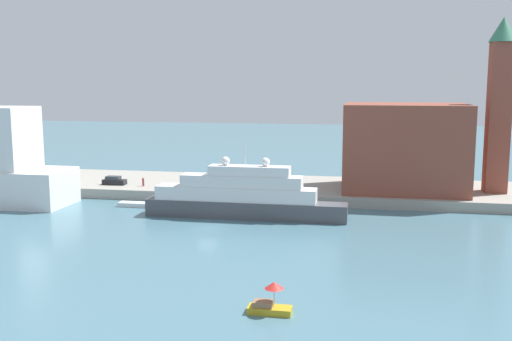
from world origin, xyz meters
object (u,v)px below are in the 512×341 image
object	(u,v)px
harbor_building	(405,147)
person_figure	(143,182)
small_motorboat	(270,302)
bell_tower	(499,100)
parked_car	(114,181)
mooring_bollard	(225,189)
large_yacht	(242,197)
work_barge	(135,204)

from	to	relation	value
harbor_building	person_figure	distance (m)	44.22
small_motorboat	bell_tower	bearing A→B (deg)	62.04
harbor_building	bell_tower	xyz separation A→B (m)	(14.35, 0.74, 7.82)
parked_car	mooring_bollard	bearing A→B (deg)	-8.55
large_yacht	bell_tower	xyz separation A→B (m)	(37.70, 18.58, 13.50)
harbor_building	mooring_bollard	distance (m)	30.09
small_motorboat	large_yacht	bearing A→B (deg)	105.77
bell_tower	mooring_bollard	size ratio (longest dim) A/B	32.49
large_yacht	work_barge	world-z (taller)	large_yacht
small_motorboat	harbor_building	bearing A→B (deg)	75.28
mooring_bollard	person_figure	bearing A→B (deg)	170.42
large_yacht	harbor_building	bearing A→B (deg)	37.38
large_yacht	parked_car	world-z (taller)	large_yacht
small_motorboat	harbor_building	world-z (taller)	harbor_building
harbor_building	bell_tower	world-z (taller)	bell_tower
large_yacht	mooring_bollard	bearing A→B (deg)	115.55
work_barge	harbor_building	size ratio (longest dim) A/B	0.26
large_yacht	person_figure	world-z (taller)	large_yacht
work_barge	parked_car	xyz separation A→B (m)	(-7.60, 9.42, 1.93)
bell_tower	person_figure	size ratio (longest dim) A/B	17.95
bell_tower	parked_car	world-z (taller)	bell_tower
person_figure	mooring_bollard	bearing A→B (deg)	-9.58
work_barge	parked_car	size ratio (longest dim) A/B	1.26
bell_tower	mooring_bollard	world-z (taller)	bell_tower
parked_car	mooring_bollard	size ratio (longest dim) A/B	4.71
work_barge	small_motorboat	bearing A→B (deg)	-54.26
bell_tower	work_barge	bearing A→B (deg)	-165.72
large_yacht	harbor_building	world-z (taller)	harbor_building
small_motorboat	mooring_bollard	distance (m)	47.31
mooring_bollard	parked_car	bearing A→B (deg)	171.45
large_yacht	small_motorboat	bearing A→B (deg)	-74.23
person_figure	mooring_bollard	xyz separation A→B (m)	(15.06, -2.54, -0.28)
work_barge	harbor_building	xyz separation A→B (m)	(41.47, 13.46, 8.36)
work_barge	parked_car	distance (m)	12.26
parked_car	work_barge	bearing A→B (deg)	-51.11
parked_car	person_figure	world-z (taller)	person_figure
parked_car	mooring_bollard	xyz separation A→B (m)	(20.61, -3.10, -0.21)
large_yacht	bell_tower	size ratio (longest dim) A/B	1.04
small_motorboat	harbor_building	distance (m)	54.39
work_barge	person_figure	world-z (taller)	person_figure
large_yacht	mooring_bollard	xyz separation A→B (m)	(-5.12, 10.70, -0.96)
person_figure	mooring_bollard	world-z (taller)	person_figure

